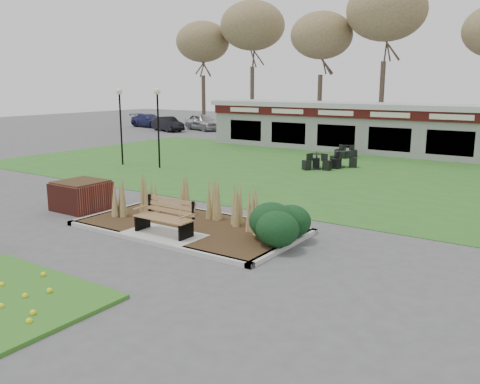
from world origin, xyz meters
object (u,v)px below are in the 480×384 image
Objects in this scene: brick_planter at (81,195)px; bistro_set_c at (341,162)px; car_blue at (150,121)px; lamp_post_far_left at (158,110)px; lamp_post_mid_left at (120,109)px; car_silver at (203,122)px; park_bench at (166,216)px; car_black at (168,124)px; food_pavilion at (398,129)px; bistro_set_b at (345,153)px; bistro_set_a at (317,164)px.

brick_planter is 1.02× the size of bistro_set_c.
bistro_set_c is 0.35× the size of car_blue.
lamp_post_far_left is 23.79m from car_blue.
brick_planter is 9.57m from lamp_post_mid_left.
car_silver reaches higher than brick_planter.
lamp_post_mid_left reaches higher than brick_planter.
park_bench is 0.40× the size of car_blue.
car_blue is at bearing 130.68° from lamp_post_mid_left.
food_pavilion is at bearing -78.74° from car_black.
lamp_post_mid_left is at bearing -133.47° from bistro_set_b.
bistro_set_a is 21.80m from car_silver.
brick_planter is 16.19m from bistro_set_b.
food_pavilion reaches higher than bistro_set_b.
lamp_post_mid_left is 19.54m from car_silver.
car_black is at bearing 131.04° from lamp_post_far_left.
bistro_set_a is (-1.49, 12.22, -0.32)m from park_bench.
park_bench is 0.45× the size of lamp_post_mid_left.
car_silver is (-16.93, 8.64, 0.48)m from bistro_set_b.
park_bench is 13.47m from bistro_set_c.
lamp_post_far_left is (2.26, 0.30, 0.01)m from lamp_post_mid_left.
bistro_set_a is (8.75, 4.25, -2.51)m from lamp_post_mid_left.
park_bench is 1.38× the size of bistro_set_b.
bistro_set_a is at bearing 25.89° from lamp_post_mid_left.
car_blue reaches higher than bistro_set_a.
brick_planter is 0.35× the size of car_silver.
food_pavilion is at bearing 78.76° from bistro_set_a.
bistro_set_a is 0.34× the size of car_blue.
lamp_post_mid_left is 2.60× the size of bistro_set_c.
car_silver is (-14.45, 24.64, 0.25)m from brick_planter.
car_blue is (-24.06, 11.49, 0.33)m from bistro_set_c.
car_black is at bearing 125.09° from lamp_post_mid_left.
lamp_post_mid_left is at bearing -154.11° from bistro_set_a.
food_pavilion is 5.80× the size of car_silver.
car_silver is at bearing 146.55° from bistro_set_c.
brick_planter is 1.06× the size of bistro_set_a.
food_pavilion is 15.63m from lamp_post_mid_left.
bistro_set_a is at bearing -106.60° from car_silver.
food_pavilion is 21.04m from car_black.
brick_planter is 0.39× the size of lamp_post_far_left.
bistro_set_b is at bearing -102.67° from car_blue.
lamp_post_far_left reaches higher than food_pavilion.
car_silver is at bearing 120.38° from brick_planter.
bistro_set_c is at bearing 29.99° from lamp_post_mid_left.
lamp_post_far_left is at bearing -127.72° from car_blue.
bistro_set_a is 22.08m from car_black.
brick_planter reaches higher than bistro_set_b.
lamp_post_far_left is 0.91× the size of car_blue.
brick_planter is at bearing -106.01° from bistro_set_c.
car_black is (-20.77, 3.25, -0.86)m from food_pavilion.
food_pavilion is (0.00, 19.71, 0.89)m from park_bench.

